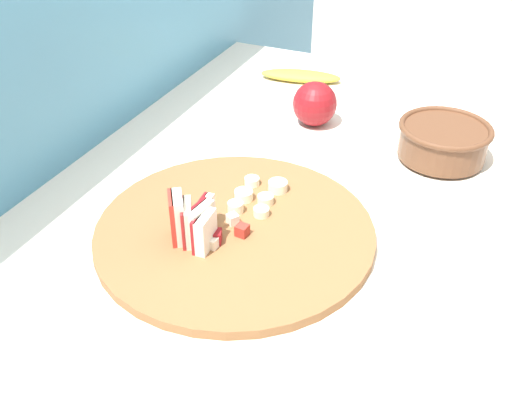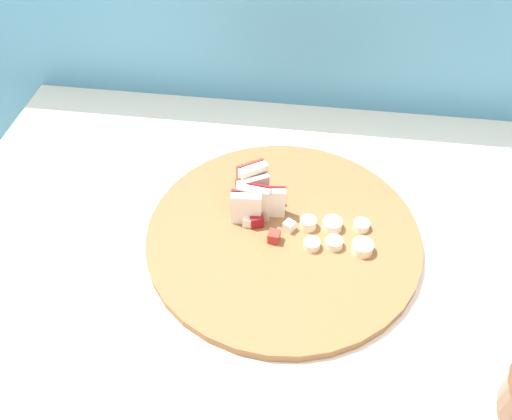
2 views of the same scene
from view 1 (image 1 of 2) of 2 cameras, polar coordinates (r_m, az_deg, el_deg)
name	(u,v)px [view 1 (image 1 of 2)]	position (r m, az deg, el deg)	size (l,w,h in m)	color
tiled_countertop	(287,391)	(1.18, 3.08, -17.27)	(1.21, 0.77, 0.89)	silver
tile_backsplash	(93,236)	(1.16, -15.61, -2.46)	(2.40, 0.04, 1.39)	#4C8EB2
cutting_board	(235,231)	(0.81, -2.08, -2.09)	(0.39, 0.39, 0.01)	brown
apple_wedge_fan	(193,223)	(0.77, -6.15, -1.24)	(0.08, 0.07, 0.07)	maroon
apple_dice_pile	(219,233)	(0.79, -3.60, -2.30)	(0.08, 0.07, 0.02)	beige
banana_slice_rows	(257,195)	(0.86, 0.13, 1.44)	(0.10, 0.07, 0.02)	beige
ceramic_bowl	(443,140)	(1.02, 17.82, 6.50)	(0.15, 0.15, 0.06)	brown
banana_peel	(300,76)	(1.29, 4.37, 12.93)	(0.17, 0.05, 0.02)	gold
whole_apple	(315,104)	(1.09, 5.76, 10.28)	(0.08, 0.08, 0.08)	maroon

